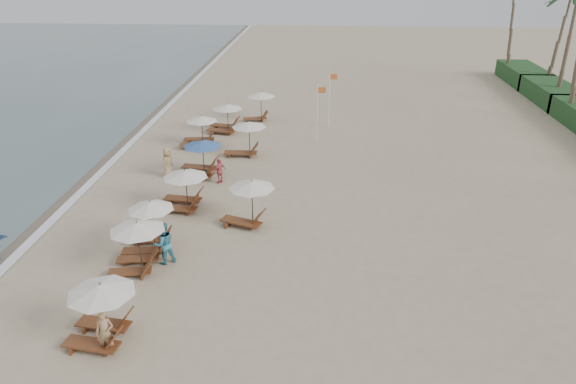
# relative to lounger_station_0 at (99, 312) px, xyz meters

# --- Properties ---
(ground) EXTENTS (160.00, 160.00, 0.00)m
(ground) POSITION_rel_lounger_station_0_xyz_m (5.27, 3.84, -1.16)
(ground) COLOR tan
(ground) RESTS_ON ground
(wet_sand_band) EXTENTS (3.20, 140.00, 0.01)m
(wet_sand_band) POSITION_rel_lounger_station_0_xyz_m (-7.23, 13.84, -1.16)
(wet_sand_band) COLOR #6B5E4C
(wet_sand_band) RESTS_ON ground
(foam_line) EXTENTS (0.50, 140.00, 0.02)m
(foam_line) POSITION_rel_lounger_station_0_xyz_m (-5.93, 13.84, -1.15)
(foam_line) COLOR white
(foam_line) RESTS_ON ground
(lounger_station_0) EXTENTS (2.58, 2.27, 2.28)m
(lounger_station_0) POSITION_rel_lounger_station_0_xyz_m (0.00, 0.00, 0.00)
(lounger_station_0) COLOR brown
(lounger_station_0) RESTS_ON ground
(lounger_station_1) EXTENTS (2.47, 2.27, 2.24)m
(lounger_station_1) POSITION_rel_lounger_station_0_xyz_m (-0.22, 4.39, 0.07)
(lounger_station_1) COLOR brown
(lounger_station_1) RESTS_ON ground
(lounger_station_2) EXTENTS (2.39, 2.02, 2.37)m
(lounger_station_2) POSITION_rel_lounger_station_0_xyz_m (-0.20, 6.05, -0.02)
(lounger_station_2) COLOR brown
(lounger_station_2) RESTS_ON ground
(lounger_station_3) EXTENTS (2.64, 2.29, 2.09)m
(lounger_station_3) POSITION_rel_lounger_station_0_xyz_m (0.23, 10.31, -0.10)
(lounger_station_3) COLOR brown
(lounger_station_3) RESTS_ON ground
(lounger_station_4) EXTENTS (2.73, 2.28, 2.17)m
(lounger_station_4) POSITION_rel_lounger_station_0_xyz_m (0.12, 14.73, -0.12)
(lounger_station_4) COLOR brown
(lounger_station_4) RESTS_ON ground
(lounger_station_5) EXTENTS (2.65, 2.19, 2.10)m
(lounger_station_5) POSITION_rel_lounger_station_0_xyz_m (-1.07, 19.88, -0.19)
(lounger_station_5) COLOR brown
(lounger_station_5) RESTS_ON ground
(lounger_station_6) EXTENTS (2.68, 2.31, 2.08)m
(lounger_station_6) POSITION_rel_lounger_station_0_xyz_m (0.12, 23.10, -0.19)
(lounger_station_6) COLOR brown
(lounger_station_6) RESTS_ON ground
(inland_station_0) EXTENTS (2.77, 2.24, 2.22)m
(inland_station_0) POSITION_rel_lounger_station_0_xyz_m (3.80, 8.70, 0.18)
(inland_station_0) COLOR brown
(inland_station_0) RESTS_ON ground
(inland_station_1) EXTENTS (2.81, 2.24, 2.22)m
(inland_station_1) POSITION_rel_lounger_station_0_xyz_m (2.35, 18.21, 0.14)
(inland_station_1) COLOR brown
(inland_station_1) RESTS_ON ground
(inland_station_2) EXTENTS (2.63, 2.24, 2.22)m
(inland_station_2) POSITION_rel_lounger_station_0_xyz_m (2.31, 26.08, 0.27)
(inland_station_2) COLOR brown
(inland_station_2) RESTS_ON ground
(beachgoer_near) EXTENTS (0.64, 0.45, 1.65)m
(beachgoer_near) POSITION_rel_lounger_station_0_xyz_m (0.40, -0.59, -0.33)
(beachgoer_near) COLOR tan
(beachgoer_near) RESTS_ON ground
(beachgoer_mid_a) EXTENTS (1.16, 1.12, 1.89)m
(beachgoer_mid_a) POSITION_rel_lounger_station_0_xyz_m (0.77, 5.03, -0.21)
(beachgoer_mid_a) COLOR teal
(beachgoer_mid_a) RESTS_ON ground
(beachgoer_mid_b) EXTENTS (1.12, 1.08, 1.53)m
(beachgoer_mid_b) POSITION_rel_lounger_station_0_xyz_m (-0.35, 7.28, -0.39)
(beachgoer_mid_b) COLOR #925E4A
(beachgoer_mid_b) RESTS_ON ground
(beachgoer_far_a) EXTENTS (0.79, 0.92, 1.48)m
(beachgoer_far_a) POSITION_rel_lounger_station_0_xyz_m (1.53, 13.69, -0.42)
(beachgoer_far_a) COLOR #D1535A
(beachgoer_far_a) RESTS_ON ground
(beachgoer_far_b) EXTENTS (0.69, 0.94, 1.77)m
(beachgoer_far_b) POSITION_rel_lounger_station_0_xyz_m (-1.68, 14.40, -0.27)
(beachgoer_far_b) COLOR tan
(beachgoer_far_b) RESTS_ON ground
(flag_pole_near) EXTENTS (0.60, 0.08, 4.07)m
(flag_pole_near) POSITION_rel_lounger_station_0_xyz_m (6.94, 21.17, 1.11)
(flag_pole_near) COLOR silver
(flag_pole_near) RESTS_ON ground
(flag_pole_far) EXTENTS (0.59, 0.08, 4.18)m
(flag_pole_far) POSITION_rel_lounger_station_0_xyz_m (7.77, 24.87, 1.17)
(flag_pole_far) COLOR silver
(flag_pole_far) RESTS_ON ground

